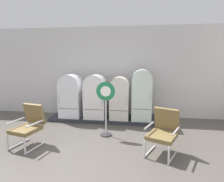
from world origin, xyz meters
TOP-DOWN VIEW (x-y plane):
  - ground at (0.00, 0.00)m, footprint 12.00×10.00m
  - back_wall at (0.00, 3.66)m, footprint 11.76×0.12m
  - display_plinth at (0.00, 3.02)m, footprint 3.75×0.95m
  - refrigerator_0 at (-1.17, 2.92)m, footprint 0.71×0.69m
  - refrigerator_1 at (-0.32, 2.93)m, footprint 0.69×0.70m
  - refrigerator_2 at (0.50, 2.90)m, footprint 0.61×0.65m
  - refrigerator_3 at (1.21, 2.93)m, footprint 0.63×0.71m
  - armchair_left at (-1.47, 0.85)m, footprint 0.72×0.82m
  - armchair_right at (1.65, 0.88)m, footprint 0.80×0.87m
  - sign_stand at (0.24, 1.69)m, footprint 0.50×0.32m

SIDE VIEW (x-z plane):
  - ground at x=0.00m, z-range -0.05..0.00m
  - display_plinth at x=0.00m, z-range 0.00..0.11m
  - armchair_left at x=-1.47m, z-range 0.03..1.03m
  - armchair_right at x=1.65m, z-range 0.03..1.03m
  - sign_stand at x=0.24m, z-range 0.02..1.50m
  - refrigerator_2 at x=0.50m, z-range 0.15..1.55m
  - refrigerator_0 at x=-1.17m, z-range 0.15..1.61m
  - refrigerator_1 at x=-0.32m, z-range 0.15..1.61m
  - refrigerator_3 at x=1.21m, z-range 0.17..1.80m
  - back_wall at x=0.00m, z-range 0.01..3.22m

